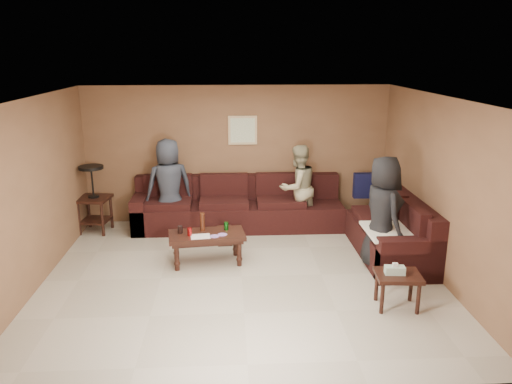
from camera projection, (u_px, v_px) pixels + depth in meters
The scene contains 10 objects.
room at pixel (241, 162), 6.61m from camera, with size 5.60×5.50×2.50m.
sectional_sofa at pixel (287, 219), 8.47m from camera, with size 4.65×2.90×0.97m.
coffee_table at pixel (207, 238), 7.43m from camera, with size 1.18×0.69×0.75m.
end_table_left at pixel (94, 198), 8.66m from camera, with size 0.59×0.59×1.19m.
side_table_right at pixel (397, 278), 6.12m from camera, with size 0.58×0.49×0.59m.
waste_bin at pixel (225, 236), 8.22m from camera, with size 0.24×0.24×0.29m, color black.
wall_art at pixel (243, 130), 8.98m from camera, with size 0.52×0.04×0.52m.
person_left at pixel (169, 186), 8.65m from camera, with size 0.81×0.52×1.65m, color #292E39.
person_middle at pixel (298, 188), 8.77m from camera, with size 0.74×0.58×1.52m, color tan.
person_right at pixel (383, 213), 7.16m from camera, with size 0.81×0.53×1.67m, color black.
Camera 1 is at (-0.16, -6.47, 3.08)m, focal length 35.00 mm.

